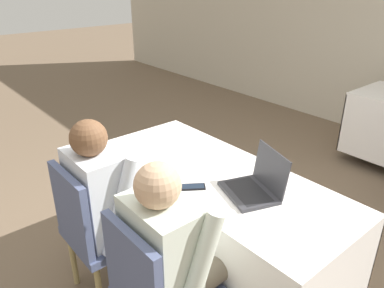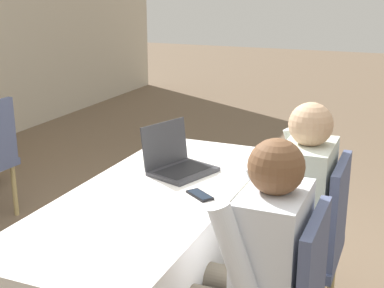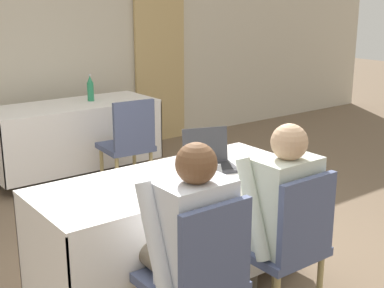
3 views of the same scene
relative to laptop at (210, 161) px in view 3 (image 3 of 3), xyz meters
name	(u,v)px [view 3 (image 3 of 3)]	position (x,y,z in m)	size (l,w,h in m)	color
ground_plane	(174,288)	(-0.29, -0.01, -0.80)	(24.00, 24.00, 0.00)	brown
curtain_panel	(160,36)	(1.70, 3.10, 0.53)	(0.72, 0.04, 2.65)	tan
conference_table_near	(173,206)	(-0.29, -0.01, -0.23)	(1.70, 0.71, 0.75)	white
conference_table_far	(73,122)	(0.20, 2.47, -0.23)	(1.70, 0.71, 0.75)	white
laptop	(210,161)	(0.00, 0.00, 0.00)	(0.37, 0.35, 0.24)	#333338
cell_phone	(199,185)	(-0.26, -0.22, -0.04)	(0.13, 0.15, 0.01)	black
paper_beside_laptop	(136,191)	(-0.60, -0.09, -0.05)	(0.29, 0.34, 0.00)	white
water_bottle	(90,89)	(0.43, 2.50, 0.08)	(0.07, 0.07, 0.28)	#288456
chair_near_left	(199,275)	(-0.60, -0.67, -0.30)	(0.44, 0.44, 0.90)	tan
chair_near_right	(288,241)	(0.02, -0.67, -0.30)	(0.44, 0.44, 0.90)	tan
chair_far_spare	(129,141)	(0.39, 1.69, -0.30)	(0.47, 0.47, 0.90)	tan
person_checkered_shirt	(187,238)	(-0.60, -0.57, -0.14)	(0.50, 0.52, 1.16)	#665B4C
person_white_shirt	(276,209)	(0.02, -0.57, -0.14)	(0.50, 0.52, 1.16)	#665B4C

